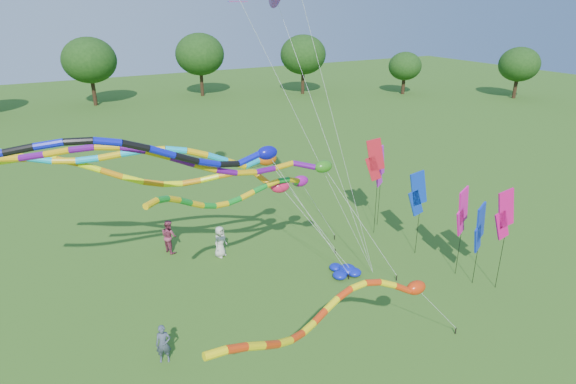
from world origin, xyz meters
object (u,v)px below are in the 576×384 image
blue_nylon_heap (340,271)px  person_b (163,344)px  person_c (169,236)px  person_a (220,242)px  tube_kite_orange (184,177)px  tube_kite_red (353,306)px

blue_nylon_heap → person_b: bearing=-168.7°
person_b → person_c: (2.62, 8.35, 0.14)m
person_a → person_b: size_ratio=1.10×
tube_kite_orange → person_a: size_ratio=8.07×
blue_nylon_heap → person_a: person_a is taller
person_b → tube_kite_orange: bearing=80.2°
tube_kite_orange → blue_nylon_heap: 8.98m
tube_kite_red → person_c: tube_kite_red is taller
person_b → person_c: 8.75m
person_a → person_b: bearing=-156.7°
tube_kite_orange → person_c: size_ratio=7.51×
tube_kite_orange → blue_nylon_heap: size_ratio=7.48×
person_a → person_c: 2.86m
person_c → tube_kite_orange: bearing=161.2°
tube_kite_orange → person_a: bearing=64.9°
person_b → person_a: bearing=74.0°
tube_kite_red → tube_kite_orange: tube_kite_orange is taller
blue_nylon_heap → person_b: person_b is taller
person_a → person_c: bearing=110.7°
tube_kite_red → blue_nylon_heap: 8.92m
person_b → person_c: person_c is taller
blue_nylon_heap → tube_kite_orange: bearing=159.4°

